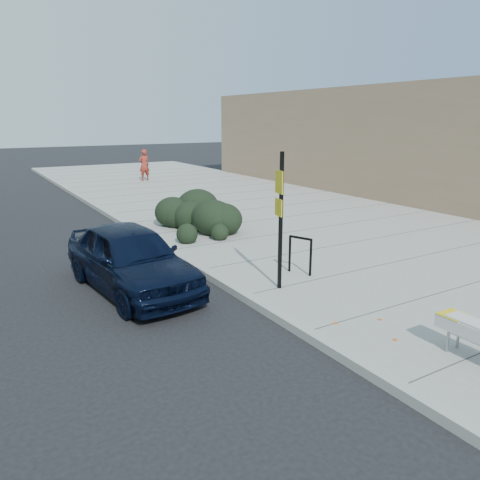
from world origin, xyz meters
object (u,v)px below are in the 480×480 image
object	(u,v)px
bike_rack	(300,251)
pedestrian	(144,165)
sedan_navy	(131,258)
sign_post	(280,214)

from	to	relation	value
bike_rack	pedestrian	distance (m)	18.46
bike_rack	sedan_navy	xyz separation A→B (m)	(-3.61, 1.39, 0.05)
bike_rack	sign_post	distance (m)	1.58
sedan_navy	pedestrian	bearing A→B (deg)	63.42
sedan_navy	sign_post	bearing A→B (deg)	-42.14
sign_post	pedestrian	world-z (taller)	sign_post
sign_post	sedan_navy	world-z (taller)	sign_post
bike_rack	pedestrian	xyz separation A→B (m)	(2.80, 18.24, 0.37)
sign_post	sedan_navy	size ratio (longest dim) A/B	0.67
pedestrian	sign_post	bearing A→B (deg)	69.78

